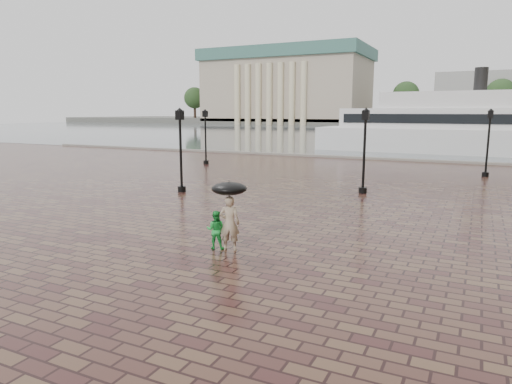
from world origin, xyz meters
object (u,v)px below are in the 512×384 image
(street_lamps, at_px, (307,143))
(ferry_near, at_px, (444,128))
(child_pedestrian, at_px, (216,230))
(adult_pedestrian, at_px, (230,223))

(street_lamps, relative_size, ferry_near, 0.80)
(child_pedestrian, bearing_deg, street_lamps, -98.08)
(child_pedestrian, relative_size, ferry_near, 0.05)
(street_lamps, bearing_deg, adult_pedestrian, -78.79)
(street_lamps, xyz_separation_m, adult_pedestrian, (3.11, -15.70, -1.45))
(street_lamps, height_order, ferry_near, ferry_near)
(adult_pedestrian, height_order, ferry_near, ferry_near)
(street_lamps, bearing_deg, ferry_near, 75.51)
(adult_pedestrian, relative_size, ferry_near, 0.07)
(street_lamps, bearing_deg, child_pedestrian, -80.52)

